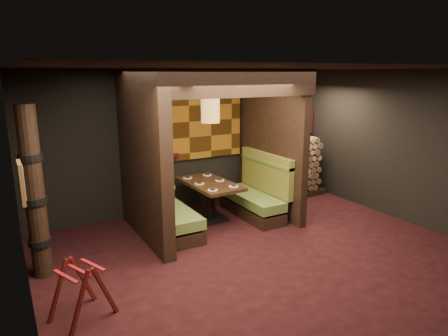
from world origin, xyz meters
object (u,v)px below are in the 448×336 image
booth_bench_left (167,212)px  luggage_rack (81,289)px  booth_bench_right (256,196)px  dining_table (210,194)px  totem_column (35,195)px  firewood_stack (288,167)px  pendant_lamp (210,110)px

booth_bench_left → luggage_rack: bearing=-133.6°
luggage_rack → booth_bench_left: bearing=46.4°
booth_bench_right → dining_table: size_ratio=1.10×
booth_bench_right → totem_column: bearing=-172.1°
booth_bench_right → firewood_stack: bearing=27.3°
booth_bench_left → dining_table: bearing=12.6°
pendant_lamp → dining_table: bearing=90.0°
pendant_lamp → firewood_stack: size_ratio=0.55×
dining_table → totem_column: bearing=-165.9°
totem_column → booth_bench_left: bearing=14.8°
totem_column → firewood_stack: totem_column is taller
booth_bench_right → dining_table: (-0.92, 0.22, 0.12)m
booth_bench_right → totem_column: (-3.98, -0.55, 0.79)m
luggage_rack → firewood_stack: (5.04, 2.58, 0.31)m
dining_table → luggage_rack: 3.47m
booth_bench_right → totem_column: 4.10m
totem_column → firewood_stack: bearing=13.2°
dining_table → firewood_stack: size_ratio=0.84×
booth_bench_right → pendant_lamp: (-0.92, 0.17, 1.72)m
booth_bench_left → dining_table: (0.97, 0.22, 0.12)m
pendant_lamp → totem_column: pendant_lamp is taller
pendant_lamp → totem_column: size_ratio=0.40×
booth_bench_left → luggage_rack: 2.60m
booth_bench_right → dining_table: 0.96m
booth_bench_left → dining_table: booth_bench_left is taller
booth_bench_left → totem_column: 2.30m
pendant_lamp → luggage_rack: size_ratio=1.19×
pendant_lamp → booth_bench_right: bearing=-10.2°
booth_bench_right → pendant_lamp: bearing=169.8°
booth_bench_left → booth_bench_right: same height
luggage_rack → totem_column: bearing=102.6°
totem_column → firewood_stack: 5.50m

